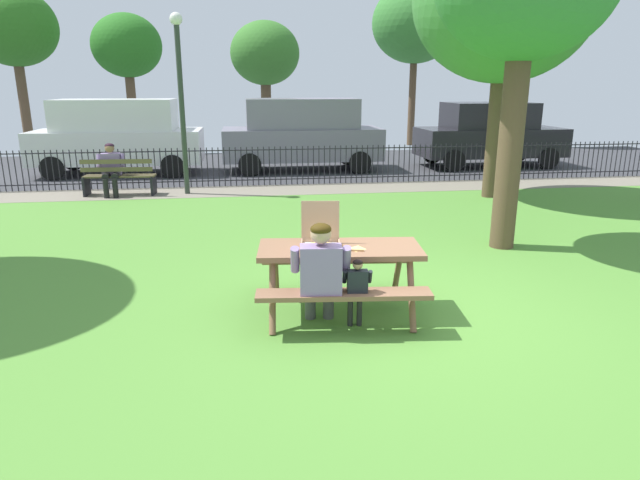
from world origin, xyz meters
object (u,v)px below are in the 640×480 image
pizza_slice_on_table (357,249)px  far_tree_right (532,24)px  pizza_box_open (320,239)px  far_tree_midright (415,24)px  adult_at_table (321,271)px  far_tree_left (14,28)px  parked_car_far_left (118,135)px  parked_car_center (490,134)px  picnic_table_foreground (340,262)px  far_tree_center (265,55)px  person_on_park_bench (111,167)px  far_tree_midleft (127,47)px  lamp_post_walkway (180,86)px  parked_car_left (302,133)px  park_bench_left (119,177)px  child_at_table (357,287)px

pizza_slice_on_table → far_tree_right: (10.71, 17.04, 4.04)m
pizza_box_open → far_tree_midright: far_tree_midright is taller
adult_at_table → far_tree_left: bearing=116.7°
parked_car_far_left → parked_car_center: bearing=-0.0°
picnic_table_foreground → far_tree_center: far_tree_center is taller
adult_at_table → person_on_park_bench: size_ratio=1.00×
parked_car_center → far_tree_midleft: size_ratio=0.89×
adult_at_table → lamp_post_walkway: (-2.06, 7.88, 1.79)m
parked_car_far_left → far_tree_midright: (10.43, 6.29, 3.67)m
person_on_park_bench → parked_car_center: size_ratio=0.27×
pizza_slice_on_table → parked_car_left: (0.57, 10.75, 0.32)m
pizza_box_open → far_tree_left: 19.38m
lamp_post_walkway → far_tree_center: bearing=76.2°
pizza_box_open → pizza_slice_on_table: 0.42m
picnic_table_foreground → parked_car_center: bearing=58.4°
picnic_table_foreground → parked_car_far_left: 11.54m
lamp_post_walkway → adult_at_table: bearing=-75.4°
person_on_park_bench → lamp_post_walkway: bearing=-1.0°
park_bench_left → far_tree_midright: bearing=44.0°
parked_car_center → far_tree_left: (-15.59, 6.29, 3.40)m
parked_car_center → far_tree_midright: far_tree_midright is taller
adult_at_table → far_tree_midright: bearing=70.2°
park_bench_left → child_at_table: bearing=-63.6°
park_bench_left → picnic_table_foreground: bearing=-62.5°
picnic_table_foreground → far_tree_center: 17.18m
adult_at_table → far_tree_right: 21.08m
pizza_box_open → child_at_table: bearing=-63.2°
far_tree_midright → far_tree_left: bearing=180.0°
lamp_post_walkway → person_on_park_bench: bearing=179.0°
lamp_post_walkway → far_tree_left: bearing=125.1°
child_at_table → parked_car_far_left: bearing=112.1°
adult_at_table → parked_car_left: size_ratio=0.26×
person_on_park_bench → far_tree_right: size_ratio=0.18×
parked_car_far_left → far_tree_right: (15.34, 6.29, 3.72)m
lamp_post_walkway → child_at_table: bearing=-73.0°
parked_car_left → adult_at_table: bearing=-95.3°
pizza_slice_on_table → far_tree_midright: size_ratio=0.04×
pizza_box_open → far_tree_right: bearing=56.7°
child_at_table → parked_car_left: 11.21m
park_bench_left → far_tree_left: 11.54m
adult_at_table → child_at_table: bearing=-10.6°
person_on_park_bench → far_tree_midleft: 10.06m
pizza_box_open → park_bench_left: 8.24m
picnic_table_foreground → far_tree_left: (-9.04, 16.92, 3.81)m
park_bench_left → person_on_park_bench: (-0.16, 0.02, 0.24)m
pizza_slice_on_table → parked_car_far_left: bearing=113.3°
picnic_table_foreground → adult_at_table: 0.56m
parked_car_center → far_tree_midright: (-0.58, 6.29, 3.76)m
parked_car_left → far_tree_midleft: 9.02m
pizza_slice_on_table → parked_car_center: parked_car_center is taller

